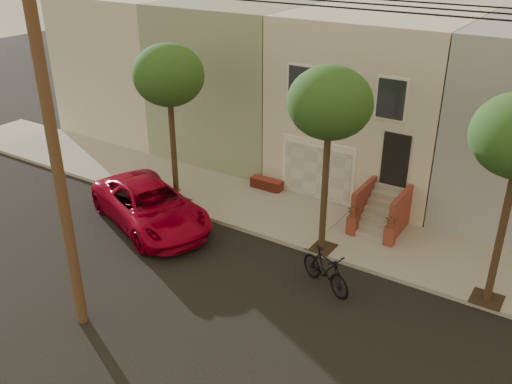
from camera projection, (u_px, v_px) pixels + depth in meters
The scene contains 7 objects.
ground at pixel (233, 298), 16.76m from camera, with size 90.00×90.00×0.00m, color black.
sidewalk at pixel (315, 224), 20.78m from camera, with size 40.00×3.70×0.15m, color #98968A.
house_row at pixel (382, 96), 23.65m from camera, with size 33.10×11.70×7.00m.
tree_left at pixel (168, 76), 20.13m from camera, with size 2.70×2.57×6.30m.
tree_mid at pixel (330, 104), 16.95m from camera, with size 2.70×2.57×6.30m.
pickup_truck at pixel (150, 206), 20.56m from camera, with size 2.67×5.80×1.61m, color #AA0020.
motorcycle at pixel (326, 269), 16.99m from camera, with size 0.62×2.18×1.31m, color black.
Camera 1 is at (8.03, -11.14, 10.15)m, focal length 38.80 mm.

